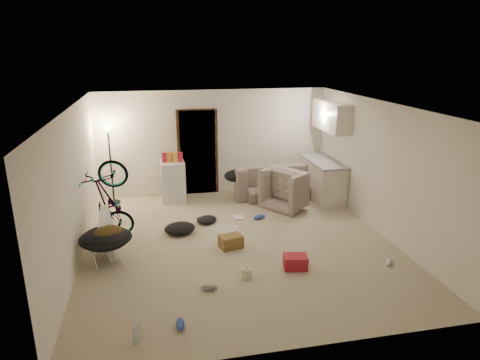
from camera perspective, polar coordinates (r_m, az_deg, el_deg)
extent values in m
cube|color=#BFAF93|center=(7.97, -0.17, -8.36)|extent=(5.50, 6.00, 0.02)
cube|color=white|center=(7.25, -0.18, 9.92)|extent=(5.50, 6.00, 0.02)
cube|color=white|center=(10.39, -3.52, 5.07)|extent=(5.50, 0.02, 2.50)
cube|color=white|center=(4.81, 7.15, -9.92)|extent=(5.50, 0.02, 2.50)
cube|color=white|center=(7.49, -21.34, -0.93)|extent=(0.02, 6.00, 2.50)
cube|color=white|center=(8.49, 18.41, 1.42)|extent=(0.02, 6.00, 2.50)
cube|color=black|center=(10.35, -5.66, 3.67)|extent=(0.85, 0.10, 2.04)
cube|color=#372113|center=(10.32, -5.64, 3.63)|extent=(0.97, 0.04, 2.10)
cylinder|color=black|center=(10.32, -16.41, -2.84)|extent=(0.28, 0.28, 0.03)
cylinder|color=black|center=(10.08, -16.80, 1.63)|extent=(0.04, 0.04, 1.70)
cone|color=#FFE0A5|center=(9.89, -17.24, 6.49)|extent=(0.24, 0.24, 0.18)
cube|color=silver|center=(10.28, 10.93, -0.02)|extent=(0.60, 1.50, 0.88)
cube|color=gray|center=(10.16, 11.08, 2.46)|extent=(0.64, 1.54, 0.04)
cube|color=silver|center=(10.00, 12.12, 8.32)|extent=(0.38, 1.40, 0.65)
imported|color=#3A413A|center=(10.39, 4.58, -0.43)|extent=(2.02, 0.84, 0.58)
imported|color=#3A413A|center=(9.74, 7.01, -1.53)|extent=(1.27, 1.30, 0.64)
imported|color=black|center=(8.34, -16.88, -4.78)|extent=(1.65, 0.91, 0.91)
imported|color=maroon|center=(5.66, -13.93, -20.57)|extent=(0.30, 0.27, 0.02)
cube|color=white|center=(10.05, -8.92, -0.17)|extent=(0.55, 0.55, 0.93)
cube|color=maroon|center=(9.90, -10.05, 2.73)|extent=(0.11, 0.09, 0.30)
cube|color=orange|center=(9.90, -9.35, 2.78)|extent=(0.11, 0.09, 0.30)
cube|color=gold|center=(9.91, -8.66, 2.82)|extent=(0.11, 0.09, 0.30)
cube|color=maroon|center=(9.91, -7.97, 2.86)|extent=(0.11, 0.09, 0.30)
cylinder|color=silver|center=(7.52, -17.33, -9.10)|extent=(0.56, 0.56, 0.40)
ellipsoid|color=black|center=(7.42, -17.50, -7.42)|extent=(0.79, 0.79, 0.33)
torus|color=black|center=(7.42, -17.50, -7.42)|extent=(0.86, 0.86, 0.06)
ellipsoid|color=#4A3619|center=(7.34, -17.21, -6.71)|extent=(0.61, 0.57, 0.22)
ellipsoid|color=black|center=(10.10, -0.57, 0.58)|extent=(0.64, 0.56, 0.28)
cube|color=silver|center=(7.90, -17.12, -6.67)|extent=(0.31, 1.03, 0.68)
cube|color=brown|center=(7.73, -1.22, -8.20)|extent=(0.45, 0.37, 0.23)
cube|color=maroon|center=(7.12, 7.39, -10.77)|extent=(0.42, 0.34, 0.22)
cylinder|color=silver|center=(6.79, 0.85, -12.34)|extent=(0.16, 0.16, 0.16)
cone|color=silver|center=(6.74, 0.85, -11.50)|extent=(0.09, 0.09, 0.07)
cube|color=beige|center=(8.57, -2.26, -6.38)|extent=(0.71, 0.69, 0.01)
cube|color=#2E4EA6|center=(8.93, -4.96, -5.33)|extent=(0.26, 0.32, 0.03)
cube|color=silver|center=(9.04, -0.15, -5.01)|extent=(0.21, 0.27, 0.02)
ellipsoid|color=#2E4EA6|center=(8.96, 2.59, -4.94)|extent=(0.30, 0.20, 0.10)
ellipsoid|color=#2E4EA6|center=(5.82, -7.97, -18.50)|extent=(0.12, 0.27, 0.10)
ellipsoid|color=slate|center=(6.52, -4.13, -14.13)|extent=(0.26, 0.16, 0.09)
ellipsoid|color=white|center=(7.62, 19.20, -10.21)|extent=(0.23, 0.26, 0.09)
ellipsoid|color=black|center=(8.39, -8.03, -6.39)|extent=(0.71, 0.65, 0.19)
ellipsoid|color=black|center=(8.81, -4.45, -5.30)|extent=(0.57, 0.56, 0.13)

